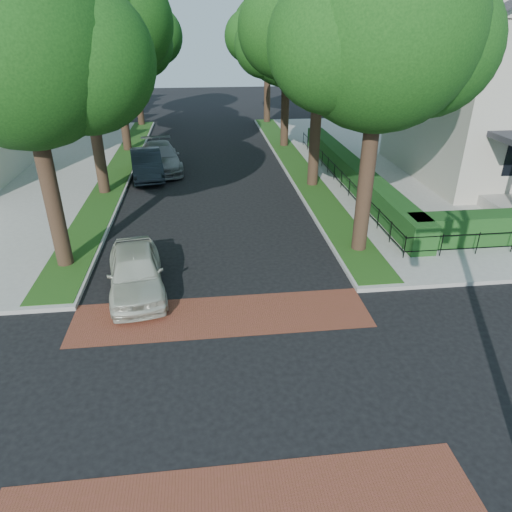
# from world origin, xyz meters

# --- Properties ---
(ground) EXTENTS (120.00, 120.00, 0.00)m
(ground) POSITION_xyz_m (0.00, 0.00, 0.00)
(ground) COLOR black
(ground) RESTS_ON ground
(sidewalk_ne) EXTENTS (30.00, 30.00, 0.15)m
(sidewalk_ne) POSITION_xyz_m (19.50, 19.00, 0.07)
(sidewalk_ne) COLOR gray
(sidewalk_ne) RESTS_ON ground
(crosswalk_far) EXTENTS (9.00, 2.20, 0.01)m
(crosswalk_far) POSITION_xyz_m (0.00, 3.20, 0.01)
(crosswalk_far) COLOR brown
(crosswalk_far) RESTS_ON ground
(grass_strip_ne) EXTENTS (1.60, 29.80, 0.02)m
(grass_strip_ne) POSITION_xyz_m (5.40, 19.10, 0.16)
(grass_strip_ne) COLOR #194513
(grass_strip_ne) RESTS_ON sidewalk_ne
(grass_strip_nw) EXTENTS (1.60, 29.80, 0.02)m
(grass_strip_nw) POSITION_xyz_m (-5.40, 19.10, 0.16)
(grass_strip_nw) COLOR #194513
(grass_strip_nw) RESTS_ON sidewalk_nw
(tree_right_near) EXTENTS (7.75, 6.67, 10.66)m
(tree_right_near) POSITION_xyz_m (5.60, 7.24, 7.63)
(tree_right_near) COLOR black
(tree_right_near) RESTS_ON sidewalk_ne
(tree_right_mid) EXTENTS (8.25, 7.09, 11.22)m
(tree_right_mid) POSITION_xyz_m (5.61, 15.25, 7.99)
(tree_right_mid) COLOR black
(tree_right_mid) RESTS_ON sidewalk_ne
(tree_right_far) EXTENTS (7.25, 6.23, 9.74)m
(tree_right_far) POSITION_xyz_m (5.60, 24.22, 6.91)
(tree_right_far) COLOR black
(tree_right_far) RESTS_ON sidewalk_ne
(tree_right_back) EXTENTS (7.50, 6.45, 10.20)m
(tree_right_back) POSITION_xyz_m (5.60, 33.23, 7.27)
(tree_right_back) COLOR black
(tree_right_back) RESTS_ON sidewalk_ne
(tree_left_near) EXTENTS (7.50, 6.45, 10.20)m
(tree_left_near) POSITION_xyz_m (-5.40, 7.23, 7.27)
(tree_left_near) COLOR black
(tree_left_near) RESTS_ON sidewalk_nw
(tree_left_mid) EXTENTS (8.00, 6.88, 11.48)m
(tree_left_mid) POSITION_xyz_m (-5.39, 15.24, 8.34)
(tree_left_mid) COLOR black
(tree_left_mid) RESTS_ON sidewalk_nw
(tree_left_far) EXTENTS (7.00, 6.02, 9.86)m
(tree_left_far) POSITION_xyz_m (-5.40, 24.22, 7.12)
(tree_left_far) COLOR black
(tree_left_far) RESTS_ON sidewalk_nw
(tree_left_back) EXTENTS (7.75, 6.66, 10.44)m
(tree_left_back) POSITION_xyz_m (-5.40, 33.24, 7.41)
(tree_left_back) COLOR black
(tree_left_back) RESTS_ON sidewalk_nw
(hedge_main_road) EXTENTS (1.00, 18.00, 1.20)m
(hedge_main_road) POSITION_xyz_m (7.70, 15.00, 0.75)
(hedge_main_road) COLOR #1B4417
(hedge_main_road) RESTS_ON sidewalk_ne
(fence_main_road) EXTENTS (0.06, 18.00, 0.90)m
(fence_main_road) POSITION_xyz_m (6.90, 15.00, 0.60)
(fence_main_road) COLOR black
(fence_main_road) RESTS_ON sidewalk_ne
(house_left_far) EXTENTS (10.00, 9.00, 10.14)m
(house_left_far) POSITION_xyz_m (-15.49, 31.99, 5.04)
(house_left_far) COLOR #B3B0A1
(house_left_far) RESTS_ON sidewalk_nw
(parked_car_front) EXTENTS (2.37, 4.53, 1.47)m
(parked_car_front) POSITION_xyz_m (-2.71, 5.00, 0.74)
(parked_car_front) COLOR beige
(parked_car_front) RESTS_ON ground
(parked_car_middle) EXTENTS (2.37, 4.96, 1.57)m
(parked_car_middle) POSITION_xyz_m (-3.58, 17.85, 0.78)
(parked_car_middle) COLOR #1F272F
(parked_car_middle) RESTS_ON ground
(parked_car_rear) EXTENTS (3.07, 5.70, 1.57)m
(parked_car_rear) POSITION_xyz_m (-2.89, 19.23, 0.79)
(parked_car_rear) COLOR gray
(parked_car_rear) RESTS_ON ground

